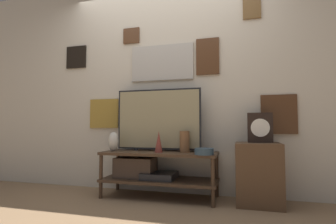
{
  "coord_description": "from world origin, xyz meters",
  "views": [
    {
      "loc": [
        0.88,
        -2.53,
        0.77
      ],
      "look_at": [
        0.1,
        0.27,
        0.94
      ],
      "focal_mm": 28.0,
      "sensor_mm": 36.0,
      "label": 1
    }
  ],
  "objects": [
    {
      "name": "vase_wide_bowl",
      "position": [
        0.52,
        0.11,
        0.53
      ],
      "size": [
        0.19,
        0.19,
        0.06
      ],
      "color": "#2D4251",
      "rests_on": "media_console"
    },
    {
      "name": "wall_back",
      "position": [
        0.0,
        0.56,
        1.35
      ],
      "size": [
        6.4,
        0.08,
        2.7
      ],
      "color": "beige",
      "rests_on": "ground_plane"
    },
    {
      "name": "vase_slim_bronze",
      "position": [
        0.01,
        0.22,
        0.62
      ],
      "size": [
        0.09,
        0.09,
        0.23
      ],
      "color": "brown",
      "rests_on": "media_console"
    },
    {
      "name": "media_console",
      "position": [
        -0.1,
        0.27,
        0.32
      ],
      "size": [
        1.28,
        0.47,
        0.5
      ],
      "color": "#422D1E",
      "rests_on": "ground_plane"
    },
    {
      "name": "vase_tall_ceramic",
      "position": [
        0.29,
        0.28,
        0.62
      ],
      "size": [
        0.11,
        0.11,
        0.23
      ],
      "color": "brown",
      "rests_on": "media_console"
    },
    {
      "name": "mantel_clock",
      "position": [
        1.07,
        0.34,
        0.77
      ],
      "size": [
        0.25,
        0.11,
        0.31
      ],
      "color": "black",
      "rests_on": "side_table"
    },
    {
      "name": "ground_plane",
      "position": [
        0.0,
        0.0,
        0.0
      ],
      "size": [
        12.0,
        12.0,
        0.0
      ],
      "primitive_type": "plane",
      "color": "#846647"
    },
    {
      "name": "television",
      "position": [
        -0.05,
        0.38,
        0.87
      ],
      "size": [
        1.0,
        0.05,
        0.72
      ],
      "color": "black",
      "rests_on": "media_console"
    },
    {
      "name": "side_table",
      "position": [
        1.04,
        0.3,
        0.31
      ],
      "size": [
        0.44,
        0.43,
        0.61
      ],
      "color": "#513823",
      "rests_on": "ground_plane"
    },
    {
      "name": "vase_urn_stoneware",
      "position": [
        -0.53,
        0.21,
        0.61
      ],
      "size": [
        0.12,
        0.12,
        0.22
      ],
      "color": "beige",
      "rests_on": "media_console"
    }
  ]
}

